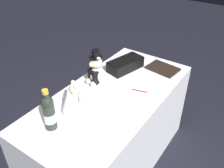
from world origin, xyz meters
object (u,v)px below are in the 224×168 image
object	(u,v)px
teddy_bear_groom	(95,71)
guestbook	(163,68)
signing_pen	(140,91)
teddy_bear_bride	(74,99)
champagne_bottle	(49,112)
gift_case_black	(125,64)

from	to	relation	value
teddy_bear_groom	guestbook	distance (m)	0.66
signing_pen	teddy_bear_groom	bearing A→B (deg)	-74.02
teddy_bear_bride	signing_pen	xyz separation A→B (m)	(-0.48, 0.28, -0.10)
teddy_bear_bride	champagne_bottle	distance (m)	0.22
champagne_bottle	gift_case_black	bearing A→B (deg)	179.83
signing_pen	guestbook	world-z (taller)	guestbook
champagne_bottle	signing_pen	bearing A→B (deg)	157.41
champagne_bottle	guestbook	bearing A→B (deg)	165.45
gift_case_black	guestbook	xyz separation A→B (m)	(-0.19, 0.29, -0.04)
signing_pen	teddy_bear_bride	bearing A→B (deg)	-30.14
teddy_bear_groom	teddy_bear_bride	xyz separation A→B (m)	(0.37, 0.09, -0.02)
teddy_bear_bride	guestbook	bearing A→B (deg)	162.86
champagne_bottle	guestbook	size ratio (longest dim) A/B	1.12
gift_case_black	teddy_bear_bride	bearing A→B (deg)	0.81
champagne_bottle	gift_case_black	distance (m)	0.93
champagne_bottle	guestbook	distance (m)	1.16
teddy_bear_bride	signing_pen	distance (m)	0.56
teddy_bear_bride	champagne_bottle	world-z (taller)	champagne_bottle
signing_pen	guestbook	distance (m)	0.42
signing_pen	guestbook	size ratio (longest dim) A/B	0.49
signing_pen	gift_case_black	size ratio (longest dim) A/B	0.37
gift_case_black	guestbook	world-z (taller)	gift_case_black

